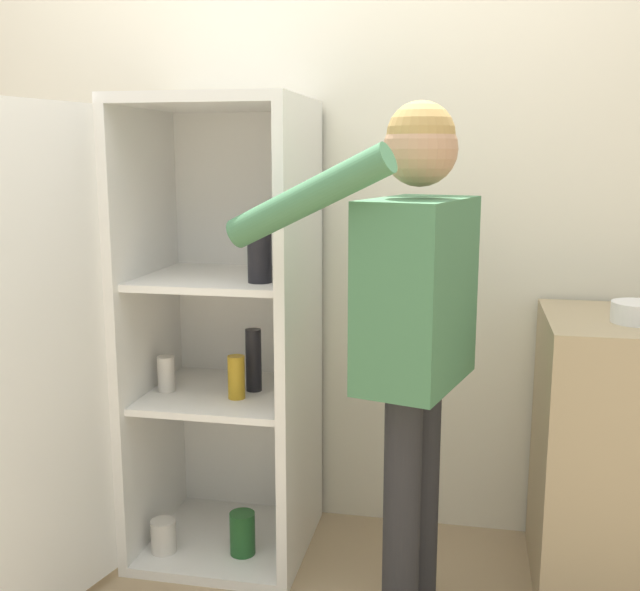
{
  "coord_description": "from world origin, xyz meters",
  "views": [
    {
      "loc": [
        0.58,
        -1.81,
        1.42
      ],
      "look_at": [
        0.08,
        0.64,
        0.95
      ],
      "focal_mm": 42.0,
      "sensor_mm": 36.0,
      "label": 1
    }
  ],
  "objects": [
    {
      "name": "wall_back",
      "position": [
        0.0,
        0.98,
        1.27
      ],
      "size": [
        7.0,
        0.06,
        2.55
      ],
      "color": "silver",
      "rests_on": "ground_plane"
    },
    {
      "name": "refrigerator",
      "position": [
        -0.36,
        0.55,
        0.8
      ],
      "size": [
        0.79,
        1.16,
        1.61
      ],
      "color": "white",
      "rests_on": "ground_plane"
    },
    {
      "name": "person",
      "position": [
        0.42,
        0.33,
        0.99
      ],
      "size": [
        0.71,
        0.55,
        1.57
      ],
      "color": "#262628",
      "rests_on": "ground_plane"
    },
    {
      "name": "bowl",
      "position": [
        1.09,
        0.59,
        0.95
      ],
      "size": [
        0.16,
        0.16,
        0.06
      ],
      "color": "white",
      "rests_on": "counter"
    }
  ]
}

